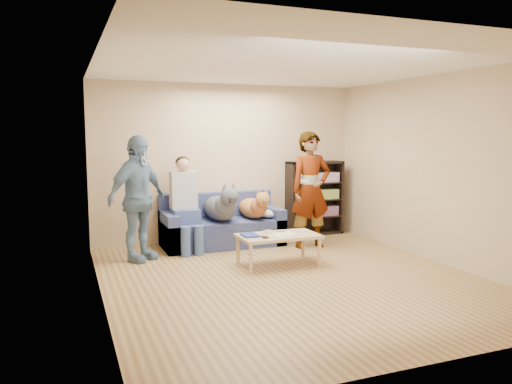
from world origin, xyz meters
name	(u,v)px	position (x,y,z in m)	size (l,w,h in m)	color
ground	(291,278)	(0.00, 0.00, 0.00)	(5.00, 5.00, 0.00)	olive
ceiling	(293,65)	(0.00, 0.00, 2.60)	(5.00, 5.00, 0.00)	white
wall_back	(228,163)	(0.00, 2.50, 1.30)	(4.50, 4.50, 0.00)	tan
wall_front	(435,201)	(0.00, -2.50, 1.30)	(4.50, 4.50, 0.00)	tan
wall_left	(98,181)	(-2.25, 0.00, 1.30)	(5.00, 5.00, 0.00)	tan
wall_right	(440,169)	(2.25, 0.00, 1.30)	(5.00, 5.00, 0.00)	tan
blanket	(270,214)	(0.53, 1.92, 0.49)	(0.37, 0.31, 0.13)	silver
person_standing_right	(311,190)	(1.02, 1.44, 0.91)	(0.66, 0.44, 1.82)	gray
person_standing_left	(137,198)	(-1.64, 1.58, 0.89)	(1.04, 0.43, 1.77)	#7192B5
held_controller	(305,181)	(0.82, 1.24, 1.08)	(0.04, 0.12, 0.03)	silver
notebook_blue	(250,235)	(-0.28, 0.70, 0.43)	(0.20, 0.26, 0.03)	navy
papers	(285,235)	(0.17, 0.55, 0.43)	(0.26, 0.20, 0.01)	white
magazine	(286,234)	(0.20, 0.57, 0.44)	(0.22, 0.17, 0.01)	beige
camera_silver	(267,232)	(0.00, 0.77, 0.45)	(0.11, 0.06, 0.05)	silver
controller_a	(294,231)	(0.40, 0.75, 0.43)	(0.04, 0.13, 0.03)	silver
controller_b	(301,231)	(0.48, 0.67, 0.43)	(0.09, 0.06, 0.03)	white
headphone_cup_a	(292,233)	(0.32, 0.63, 0.43)	(0.07, 0.07, 0.02)	silver
headphone_cup_b	(290,232)	(0.32, 0.71, 0.43)	(0.07, 0.07, 0.02)	white
pen_orange	(282,237)	(0.10, 0.49, 0.42)	(0.01, 0.01, 0.14)	orange
pen_black	(281,231)	(0.24, 0.83, 0.42)	(0.01, 0.01, 0.14)	black
wallet	(265,237)	(-0.13, 0.53, 0.43)	(0.07, 0.12, 0.01)	black
sofa	(221,228)	(-0.25, 2.10, 0.28)	(1.90, 0.85, 0.82)	#515B93
person_seated	(185,200)	(-0.87, 1.97, 0.77)	(0.40, 0.73, 1.47)	#3D4D88
dog_gray	(222,206)	(-0.30, 1.91, 0.66)	(0.45, 1.27, 0.65)	#44484E
dog_tan	(254,207)	(0.25, 1.93, 0.61)	(0.37, 1.14, 0.53)	#C8653D
coffee_table	(278,238)	(0.12, 0.65, 0.37)	(1.10, 0.60, 0.42)	#D2BD81
bookshelf	(314,196)	(1.55, 2.33, 0.68)	(1.00, 0.34, 1.30)	black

